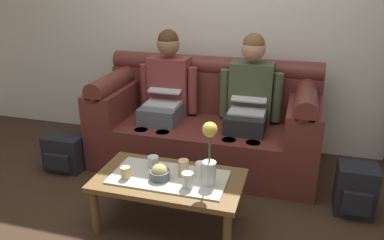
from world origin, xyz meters
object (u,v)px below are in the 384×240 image
cup_near_right (153,162)px  backpack_left (65,153)px  cup_far_center (125,172)px  person_right (249,99)px  cup_near_left (200,169)px  backpack_right (356,190)px  flower_vase (209,156)px  cup_far_left (187,180)px  couch (206,124)px  snack_bowl (160,173)px  coffee_table (169,183)px  person_left (166,92)px  cup_far_right (184,168)px

cup_near_right → backpack_left: cup_near_right is taller
cup_near_right → cup_far_center: (-0.12, -0.20, -0.00)m
backpack_left → person_right: bearing=18.2°
cup_near_left → backpack_right: size_ratio=0.27×
flower_vase → cup_far_left: (-0.13, -0.07, -0.15)m
flower_vase → cup_far_left: flower_vase is taller
couch → cup_near_right: couch is taller
flower_vase → snack_bowl: size_ratio=3.17×
cup_far_left → backpack_left: cup_far_left is taller
flower_vase → snack_bowl: (-0.34, -0.02, -0.16)m
coffee_table → cup_far_left: cup_far_left is taller
couch → backpack_right: 1.40m
snack_bowl → person_left: bearing=107.3°
cup_far_left → backpack_right: (1.12, 0.63, -0.26)m
flower_vase → cup_far_right: size_ratio=3.66×
person_right → backpack_left: 1.74m
snack_bowl → cup_far_center: size_ratio=1.72×
flower_vase → cup_near_left: flower_vase is taller
person_left → cup_near_right: person_left is taller
person_right → cup_far_right: (-0.29, -1.01, -0.21)m
cup_near_left → cup_far_center: cup_near_left is taller
cup_near_left → cup_near_right: bearing=174.8°
couch → backpack_left: couch is taller
cup_far_center → person_left: bearing=95.6°
person_right → flower_vase: size_ratio=2.77×
backpack_left → backpack_right: (2.48, 0.01, 0.03)m
snack_bowl → backpack_left: (-1.15, 0.57, -0.27)m
cup_far_right → cup_near_right: bearing=165.6°
snack_bowl → cup_far_center: (-0.23, -0.05, -0.00)m
snack_bowl → person_right: bearing=68.1°
person_left → snack_bowl: bearing=-72.7°
snack_bowl → cup_far_left: 0.22m
backpack_left → backpack_right: 2.48m
cup_near_right → cup_far_left: cup_far_left is taller
cup_far_center → backpack_left: cup_far_center is taller
person_right → flower_vase: person_right is taller
cup_far_center → cup_far_left: cup_far_left is taller
couch → person_left: 0.48m
cup_far_center → coffee_table: bearing=19.4°
person_left → backpack_right: person_left is taller
cup_near_left → cup_far_center: 0.51m
couch → cup_near_left: size_ratio=19.44×
person_left → cup_far_center: bearing=-84.4°
cup_far_right → backpack_left: size_ratio=0.35×
snack_bowl → cup_far_right: bearing=29.1°
cup_far_left → person_right: bearing=78.7°
person_right → coffee_table: (-0.39, -1.05, -0.32)m
person_left → cup_far_right: 1.14m
cup_far_left → cup_near_left: bearing=74.9°
cup_near_left → backpack_left: size_ratio=0.30×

